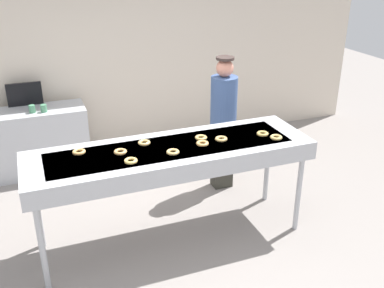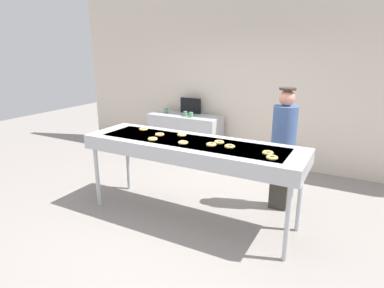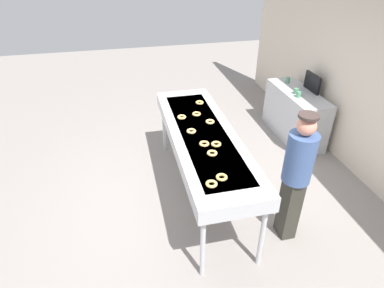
% 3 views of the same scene
% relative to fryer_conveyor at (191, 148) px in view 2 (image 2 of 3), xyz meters
% --- Properties ---
extents(ground_plane, '(16.00, 16.00, 0.00)m').
position_rel_fryer_conveyor_xyz_m(ground_plane, '(0.00, 0.00, -0.96)').
color(ground_plane, gray).
extents(back_wall, '(8.00, 0.12, 3.25)m').
position_rel_fryer_conveyor_xyz_m(back_wall, '(0.00, 2.55, 0.66)').
color(back_wall, beige).
rests_on(back_wall, ground).
extents(fryer_conveyor, '(2.80, 0.82, 1.05)m').
position_rel_fryer_conveyor_xyz_m(fryer_conveyor, '(0.00, 0.00, 0.00)').
color(fryer_conveyor, '#B7BABF').
rests_on(fryer_conveyor, ground).
extents(glazed_donut_0, '(0.13, 0.13, 0.03)m').
position_rel_fryer_conveyor_xyz_m(glazed_donut_0, '(-0.03, -0.15, 0.11)').
color(glazed_donut_0, '#DFB56C').
rests_on(glazed_donut_0, fryer_conveyor).
extents(glazed_donut_1, '(0.14, 0.14, 0.03)m').
position_rel_fryer_conveyor_xyz_m(glazed_donut_1, '(0.30, -0.06, 0.11)').
color(glazed_donut_1, '#EDB163').
rests_on(glazed_donut_1, fryer_conveyor).
extents(glazed_donut_2, '(0.15, 0.15, 0.03)m').
position_rel_fryer_conveyor_xyz_m(glazed_donut_2, '(0.98, -0.06, 0.11)').
color(glazed_donut_2, '#DCB560').
rests_on(glazed_donut_2, fryer_conveyor).
extents(glazed_donut_3, '(0.14, 0.14, 0.03)m').
position_rel_fryer_conveyor_xyz_m(glazed_donut_3, '(0.35, 0.08, 0.11)').
color(glazed_donut_3, '#DFB462').
rests_on(glazed_donut_3, fryer_conveyor).
extents(glazed_donut_4, '(0.17, 0.17, 0.03)m').
position_rel_fryer_conveyor_xyz_m(glazed_donut_4, '(-0.49, 0.03, 0.11)').
color(glazed_donut_4, tan).
rests_on(glazed_donut_4, fryer_conveyor).
extents(glazed_donut_5, '(0.17, 0.17, 0.03)m').
position_rel_fryer_conveyor_xyz_m(glazed_donut_5, '(-0.22, 0.16, 0.11)').
color(glazed_donut_5, '#E8BC6E').
rests_on(glazed_donut_5, fryer_conveyor).
extents(glazed_donut_6, '(0.14, 0.14, 0.03)m').
position_rel_fryer_conveyor_xyz_m(glazed_donut_6, '(-0.44, -0.19, 0.11)').
color(glazed_donut_6, '#E3BB64').
rests_on(glazed_donut_6, fryer_conveyor).
extents(glazed_donut_7, '(0.16, 0.16, 0.03)m').
position_rel_fryer_conveyor_xyz_m(glazed_donut_7, '(0.52, -0.03, 0.11)').
color(glazed_donut_7, '#DBB367').
rests_on(glazed_donut_7, fryer_conveyor).
extents(glazed_donut_8, '(0.13, 0.13, 0.03)m').
position_rel_fryer_conveyor_xyz_m(glazed_donut_8, '(1.06, -0.19, 0.11)').
color(glazed_donut_8, '#DEBA67').
rests_on(glazed_donut_8, fryer_conveyor).
extents(glazed_donut_9, '(0.16, 0.16, 0.03)m').
position_rel_fryer_conveyor_xyz_m(glazed_donut_9, '(-0.85, 0.17, 0.11)').
color(glazed_donut_9, '#E7AD5F').
rests_on(glazed_donut_9, fryer_conveyor).
extents(worker_baker, '(0.32, 0.32, 1.68)m').
position_rel_fryer_conveyor_xyz_m(worker_baker, '(0.95, 0.84, -0.02)').
color(worker_baker, '#313129').
rests_on(worker_baker, ground).
extents(prep_counter, '(1.45, 0.56, 0.89)m').
position_rel_fryer_conveyor_xyz_m(prep_counter, '(-1.27, 2.10, -0.52)').
color(prep_counter, '#B7BABF').
rests_on(prep_counter, ground).
extents(paper_cup_0, '(0.08, 0.08, 0.10)m').
position_rel_fryer_conveyor_xyz_m(paper_cup_0, '(-1.72, 2.11, -0.03)').
color(paper_cup_0, '#4C8C66').
rests_on(paper_cup_0, prep_counter).
extents(paper_cup_1, '(0.08, 0.08, 0.10)m').
position_rel_fryer_conveyor_xyz_m(paper_cup_1, '(-1.21, 2.00, -0.03)').
color(paper_cup_1, '#4C8C66').
rests_on(paper_cup_1, prep_counter).
extents(paper_cup_2, '(0.08, 0.08, 0.10)m').
position_rel_fryer_conveyor_xyz_m(paper_cup_2, '(-1.07, 1.97, -0.03)').
color(paper_cup_2, '#4C8C66').
rests_on(paper_cup_2, prep_counter).
extents(menu_display, '(0.45, 0.04, 0.31)m').
position_rel_fryer_conveyor_xyz_m(menu_display, '(-1.27, 2.33, 0.08)').
color(menu_display, black).
rests_on(menu_display, prep_counter).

